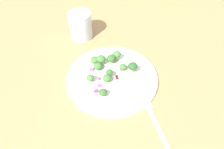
# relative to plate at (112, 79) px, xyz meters

# --- Properties ---
(ground_plane) EXTENTS (1.80, 1.80, 0.02)m
(ground_plane) POSITION_rel_plate_xyz_m (-0.01, 0.00, -0.02)
(ground_plane) COLOR tan
(plate) EXTENTS (0.27, 0.27, 0.02)m
(plate) POSITION_rel_plate_xyz_m (0.00, 0.00, 0.00)
(plate) COLOR white
(plate) RESTS_ON ground_plane
(dressing_pool) EXTENTS (0.16, 0.16, 0.00)m
(dressing_pool) POSITION_rel_plate_xyz_m (0.00, 0.00, 0.00)
(dressing_pool) COLOR white
(dressing_pool) RESTS_ON plate
(broccoli_floret_0) EXTENTS (0.03, 0.03, 0.03)m
(broccoli_floret_0) POSITION_rel_plate_xyz_m (0.06, 0.03, 0.03)
(broccoli_floret_0) COLOR #ADD18E
(broccoli_floret_0) RESTS_ON plate
(broccoli_floret_1) EXTENTS (0.03, 0.03, 0.03)m
(broccoli_floret_1) POSITION_rel_plate_xyz_m (-0.06, 0.05, 0.02)
(broccoli_floret_1) COLOR #ADD18E
(broccoli_floret_1) RESTS_ON plate
(broccoli_floret_2) EXTENTS (0.03, 0.03, 0.03)m
(broccoli_floret_2) POSITION_rel_plate_xyz_m (-0.04, 0.05, 0.03)
(broccoli_floret_2) COLOR #ADD18E
(broccoli_floret_2) RESTS_ON plate
(broccoli_floret_3) EXTENTS (0.03, 0.03, 0.03)m
(broccoli_floret_3) POSITION_rel_plate_xyz_m (-0.01, 0.06, 0.03)
(broccoli_floret_3) COLOR #9EC684
(broccoli_floret_3) RESTS_ON plate
(broccoli_floret_4) EXTENTS (0.02, 0.02, 0.02)m
(broccoli_floret_4) POSITION_rel_plate_xyz_m (-0.06, -0.02, 0.02)
(broccoli_floret_4) COLOR #8EB77A
(broccoli_floret_4) RESTS_ON plate
(broccoli_floret_5) EXTENTS (0.02, 0.02, 0.03)m
(broccoli_floret_5) POSITION_rel_plate_xyz_m (-0.01, -0.02, 0.02)
(broccoli_floret_5) COLOR #9EC684
(broccoli_floret_5) RESTS_ON plate
(broccoli_floret_6) EXTENTS (0.02, 0.02, 0.02)m
(broccoli_floret_6) POSITION_rel_plate_xyz_m (-0.02, -0.07, 0.02)
(broccoli_floret_6) COLOR #9EC684
(broccoli_floret_6) RESTS_ON plate
(broccoli_floret_7) EXTENTS (0.03, 0.03, 0.03)m
(broccoli_floret_7) POSITION_rel_plate_xyz_m (0.01, 0.08, 0.03)
(broccoli_floret_7) COLOR #9EC684
(broccoli_floret_7) RESTS_ON plate
(broccoli_floret_8) EXTENTS (0.02, 0.02, 0.02)m
(broccoli_floret_8) POSITION_rel_plate_xyz_m (-0.01, 0.01, 0.02)
(broccoli_floret_8) COLOR #9EC684
(broccoli_floret_8) RESTS_ON plate
(broccoli_floret_9) EXTENTS (0.03, 0.03, 0.03)m
(broccoli_floret_9) POSITION_rel_plate_xyz_m (-0.05, 0.03, 0.02)
(broccoli_floret_9) COLOR #ADD18E
(broccoli_floret_9) RESTS_ON plate
(broccoli_floret_10) EXTENTS (0.02, 0.02, 0.02)m
(broccoli_floret_10) POSITION_rel_plate_xyz_m (0.03, 0.03, 0.02)
(broccoli_floret_10) COLOR #8EB77A
(broccoli_floret_10) RESTS_ON plate
(cranberry_0) EXTENTS (0.01, 0.01, 0.01)m
(cranberry_0) POSITION_rel_plate_xyz_m (0.01, -0.01, 0.01)
(cranberry_0) COLOR maroon
(cranberry_0) RESTS_ON plate
(cranberry_1) EXTENTS (0.01, 0.01, 0.01)m
(cranberry_1) POSITION_rel_plate_xyz_m (0.01, 0.01, 0.01)
(cranberry_1) COLOR #4C0A14
(cranberry_1) RESTS_ON plate
(cranberry_2) EXTENTS (0.01, 0.01, 0.01)m
(cranberry_2) POSITION_rel_plate_xyz_m (-0.00, 0.07, 0.01)
(cranberry_2) COLOR maroon
(cranberry_2) RESTS_ON plate
(onion_bit_0) EXTENTS (0.01, 0.01, 0.00)m
(onion_bit_0) POSITION_rel_plate_xyz_m (0.03, 0.03, 0.01)
(onion_bit_0) COLOR #A35B93
(onion_bit_0) RESTS_ON plate
(onion_bit_1) EXTENTS (0.01, 0.01, 0.00)m
(onion_bit_1) POSITION_rel_plate_xyz_m (-0.06, 0.02, 0.01)
(onion_bit_1) COLOR #A35B93
(onion_bit_1) RESTS_ON plate
(onion_bit_2) EXTENTS (0.01, 0.01, 0.00)m
(onion_bit_2) POSITION_rel_plate_xyz_m (-0.04, -0.01, 0.01)
(onion_bit_2) COLOR #A35B93
(onion_bit_2) RESTS_ON plate
(onion_bit_3) EXTENTS (0.02, 0.02, 0.00)m
(onion_bit_3) POSITION_rel_plate_xyz_m (-0.04, -0.06, 0.01)
(onion_bit_3) COLOR #843D75
(onion_bit_3) RESTS_ON plate
(onion_bit_4) EXTENTS (0.01, 0.01, 0.01)m
(onion_bit_4) POSITION_rel_plate_xyz_m (-0.03, -0.04, 0.01)
(onion_bit_4) COLOR #A35B93
(onion_bit_4) RESTS_ON plate
(onion_bit_5) EXTENTS (0.01, 0.01, 0.00)m
(onion_bit_5) POSITION_rel_plate_xyz_m (-0.01, 0.02, 0.01)
(onion_bit_5) COLOR #934C84
(onion_bit_5) RESTS_ON plate
(fork) EXTENTS (0.09, 0.18, 0.01)m
(fork) POSITION_rel_plate_xyz_m (0.13, -0.13, -0.01)
(fork) COLOR silver
(fork) RESTS_ON ground_plane
(water_glass) EXTENTS (0.08, 0.08, 0.10)m
(water_glass) POSITION_rel_plate_xyz_m (-0.13, 0.20, 0.04)
(water_glass) COLOR silver
(water_glass) RESTS_ON ground_plane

